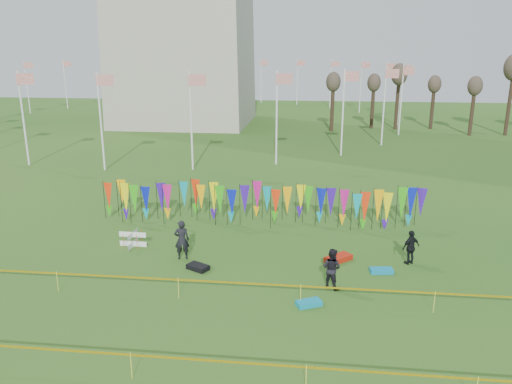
# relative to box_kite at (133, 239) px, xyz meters

# --- Properties ---
(ground) EXTENTS (160.00, 160.00, 0.00)m
(ground) POSITION_rel_box_kite_xyz_m (5.79, -4.08, -0.40)
(ground) COLOR #245317
(ground) RESTS_ON ground
(flagpole_ring) EXTENTS (57.40, 56.16, 8.00)m
(flagpole_ring) POSITION_rel_box_kite_xyz_m (-8.21, 43.92, 3.60)
(flagpole_ring) COLOR silver
(flagpole_ring) RESTS_ON ground
(banner_row) EXTENTS (18.64, 0.64, 2.24)m
(banner_row) POSITION_rel_box_kite_xyz_m (6.06, 4.17, 0.96)
(banner_row) COLOR black
(banner_row) RESTS_ON ground
(caution_tape_near) EXTENTS (26.00, 0.02, 0.90)m
(caution_tape_near) POSITION_rel_box_kite_xyz_m (5.56, -5.09, 0.38)
(caution_tape_near) COLOR yellow
(caution_tape_near) RESTS_ON ground
(caution_tape_far) EXTENTS (26.00, 0.02, 0.90)m
(caution_tape_far) POSITION_rel_box_kite_xyz_m (5.56, -10.21, 0.38)
(caution_tape_far) COLOR yellow
(caution_tape_far) RESTS_ON ground
(box_kite) EXTENTS (0.72, 0.72, 0.80)m
(box_kite) POSITION_rel_box_kite_xyz_m (0.00, 0.00, 0.00)
(box_kite) COLOR red
(box_kite) RESTS_ON ground
(person_left) EXTENTS (0.80, 0.65, 1.93)m
(person_left) POSITION_rel_box_kite_xyz_m (2.88, -1.19, 0.57)
(person_left) COLOR black
(person_left) RESTS_ON ground
(person_mid) EXTENTS (1.00, 0.89, 1.75)m
(person_mid) POSITION_rel_box_kite_xyz_m (9.86, -3.41, 0.48)
(person_mid) COLOR black
(person_mid) RESTS_ON ground
(person_right) EXTENTS (1.11, 0.98, 1.65)m
(person_right) POSITION_rel_box_kite_xyz_m (13.59, -0.55, 0.42)
(person_right) COLOR black
(person_right) RESTS_ON ground
(kite_bag_turquoise) EXTENTS (1.10, 0.86, 0.20)m
(kite_bag_turquoise) POSITION_rel_box_kite_xyz_m (8.97, -5.07, -0.30)
(kite_bag_turquoise) COLOR #0B8EB1
(kite_bag_turquoise) RESTS_ON ground
(kite_bag_red) EXTENTS (1.41, 1.36, 0.25)m
(kite_bag_red) POSITION_rel_box_kite_xyz_m (10.29, -0.59, -0.28)
(kite_bag_red) COLOR red
(kite_bag_red) RESTS_ON ground
(kite_bag_black) EXTENTS (1.13, 0.97, 0.23)m
(kite_bag_black) POSITION_rel_box_kite_xyz_m (3.89, -2.31, -0.29)
(kite_bag_black) COLOR black
(kite_bag_black) RESTS_ON ground
(kite_bag_teal) EXTENTS (1.06, 0.60, 0.19)m
(kite_bag_teal) POSITION_rel_box_kite_xyz_m (12.16, -1.69, -0.30)
(kite_bag_teal) COLOR #0C87B5
(kite_bag_teal) RESTS_ON ground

